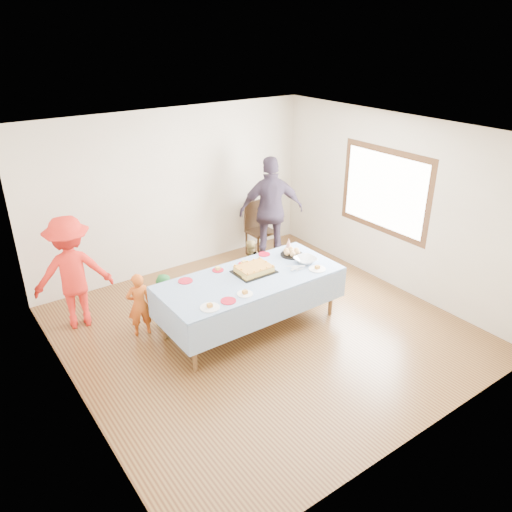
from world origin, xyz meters
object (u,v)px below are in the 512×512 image
(dining_chair, at_px, (258,225))
(adult_left, at_px, (72,273))
(party_table, at_px, (250,280))
(birthday_cake, at_px, (254,269))

(dining_chair, xyz_separation_m, adult_left, (-3.43, -0.47, 0.25))
(party_table, bearing_deg, dining_chair, 51.92)
(dining_chair, height_order, adult_left, adult_left)
(party_table, xyz_separation_m, dining_chair, (1.51, 1.93, -0.17))
(birthday_cake, relative_size, adult_left, 0.33)
(birthday_cake, xyz_separation_m, dining_chair, (1.39, 1.85, -0.27))
(birthday_cake, distance_m, adult_left, 2.46)
(party_table, distance_m, birthday_cake, 0.17)
(party_table, bearing_deg, adult_left, 142.82)
(dining_chair, bearing_deg, party_table, -127.58)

